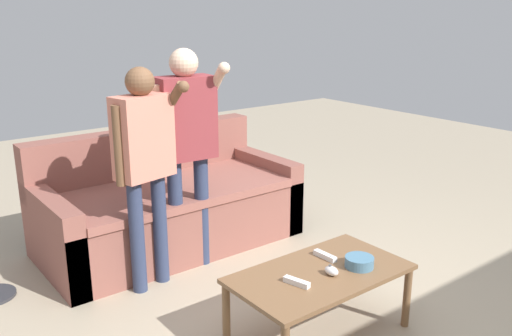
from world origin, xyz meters
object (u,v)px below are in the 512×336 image
player_center (187,135)px  game_remote_wand_near (297,282)px  game_remote_nunchuk (332,271)px  coffee_table (320,279)px  game_remote_wand_far (325,256)px  player_left (144,154)px  couch (167,206)px  snack_bowl (359,262)px

player_center → game_remote_wand_near: (-0.08, -1.21, -0.56)m
game_remote_nunchuk → game_remote_wand_near: size_ratio=0.58×
coffee_table → game_remote_wand_far: game_remote_wand_far is taller
player_center → player_left: 0.37m
couch → game_remote_wand_far: 1.55m
snack_bowl → player_center: size_ratio=0.10×
couch → snack_bowl: couch is taller
player_center → couch: bearing=81.0°
snack_bowl → game_remote_wand_near: (-0.41, 0.06, -0.01)m
game_remote_nunchuk → game_remote_wand_far: bearing=55.9°
player_left → game_remote_wand_far: 1.27m
player_left → couch: bearing=52.0°
player_center → player_left: (-0.36, -0.09, -0.06)m
snack_bowl → game_remote_wand_near: bearing=171.6°
game_remote_nunchuk → game_remote_wand_near: game_remote_nunchuk is taller
couch → player_left: 0.93m
couch → game_remote_nunchuk: (0.07, -1.71, 0.12)m
snack_bowl → game_remote_wand_near: size_ratio=1.05×
player_center → game_remote_wand_near: size_ratio=10.03×
snack_bowl → game_remote_wand_near: snack_bowl is taller
player_left → game_remote_wand_far: player_left is taller
player_center → player_left: player_center is taller
coffee_table → snack_bowl: bearing=-23.5°
couch → coffee_table: bearing=-88.4°
snack_bowl → game_remote_wand_far: size_ratio=1.03×
coffee_table → player_center: size_ratio=0.64×
coffee_table → game_remote_wand_near: (-0.20, -0.03, 0.06)m
player_left → game_remote_nunchuk: bearing=-66.6°
player_center → game_remote_wand_near: player_center is taller
coffee_table → player_center: player_center is taller
couch → game_remote_nunchuk: 1.71m
couch → snack_bowl: (0.26, -1.74, 0.12)m
coffee_table → game_remote_wand_near: bearing=-171.4°
coffee_table → snack_bowl: snack_bowl is taller
coffee_table → player_left: (-0.48, 1.09, 0.56)m
snack_bowl → game_remote_nunchuk: 0.19m
player_center → game_remote_wand_near: 1.33m
snack_bowl → game_remote_wand_far: bearing=110.3°
game_remote_nunchuk → player_left: bearing=113.4°
snack_bowl → player_center: bearing=104.6°
player_center → player_left: size_ratio=1.06×
game_remote_nunchuk → player_center: 1.37m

